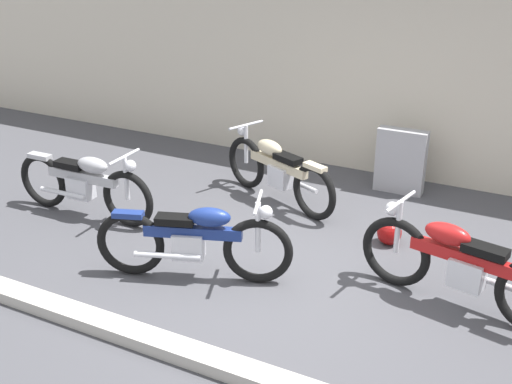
% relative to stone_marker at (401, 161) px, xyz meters
% --- Properties ---
extents(ground_plane, '(40.00, 40.00, 0.00)m').
position_rel_stone_marker_xyz_m(ground_plane, '(-0.50, -2.84, -0.44)').
color(ground_plane, '#47474C').
extents(building_wall, '(18.00, 0.30, 2.96)m').
position_rel_stone_marker_xyz_m(building_wall, '(-0.50, 0.68, 1.03)').
color(building_wall, beige).
rests_on(building_wall, ground_plane).
extents(curb_strip, '(18.00, 0.24, 0.12)m').
position_rel_stone_marker_xyz_m(curb_strip, '(-0.50, -4.37, -0.38)').
color(curb_strip, '#B7B2A8').
rests_on(curb_strip, ground_plane).
extents(stone_marker, '(0.67, 0.21, 0.89)m').
position_rel_stone_marker_xyz_m(stone_marker, '(0.00, 0.00, 0.00)').
color(stone_marker, '#9E9EA3').
rests_on(stone_marker, ground_plane).
extents(helmet, '(0.28, 0.28, 0.28)m').
position_rel_stone_marker_xyz_m(helmet, '(0.32, -1.55, -0.30)').
color(helmet, maroon).
rests_on(helmet, ground_plane).
extents(motorcycle_cream, '(1.92, 0.97, 0.92)m').
position_rel_stone_marker_xyz_m(motorcycle_cream, '(-1.35, -1.06, -0.00)').
color(motorcycle_cream, black).
rests_on(motorcycle_cream, ground_plane).
extents(motorcycle_silver, '(2.05, 0.57, 0.92)m').
position_rel_stone_marker_xyz_m(motorcycle_silver, '(-3.29, -2.56, -0.00)').
color(motorcycle_silver, black).
rests_on(motorcycle_silver, ground_plane).
extents(motorcycle_red, '(2.09, 0.68, 0.95)m').
position_rel_stone_marker_xyz_m(motorcycle_red, '(1.26, -2.51, 0.01)').
color(motorcycle_red, black).
rests_on(motorcycle_red, ground_plane).
extents(motorcycle_blue, '(1.97, 0.90, 0.92)m').
position_rel_stone_marker_xyz_m(motorcycle_blue, '(-1.27, -3.21, 0.00)').
color(motorcycle_blue, black).
rests_on(motorcycle_blue, ground_plane).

